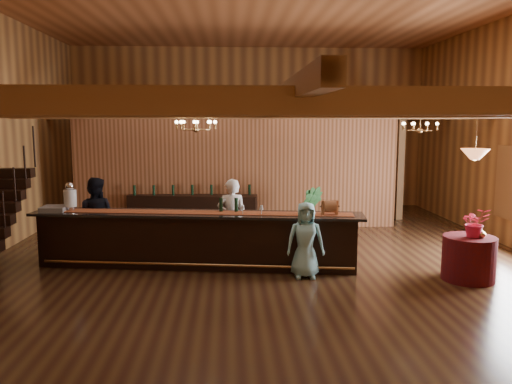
{
  "coord_description": "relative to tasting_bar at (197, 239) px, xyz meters",
  "views": [
    {
      "loc": [
        -0.72,
        -10.42,
        3.0
      ],
      "look_at": [
        -0.14,
        0.41,
        1.46
      ],
      "focal_mm": 35.0,
      "sensor_mm": 36.0,
      "label": 1
    }
  ],
  "objects": [
    {
      "name": "floor",
      "position": [
        1.41,
        0.28,
        -0.58
      ],
      "size": [
        14.0,
        14.0,
        0.0
      ],
      "primitive_type": "plane",
      "color": "#422B16",
      "rests_on": "ground"
    },
    {
      "name": "wall_back",
      "position": [
        1.41,
        7.28,
        2.17
      ],
      "size": [
        12.0,
        0.1,
        5.5
      ],
      "primitive_type": "cube",
      "color": "#B1793B",
      "rests_on": "floor"
    },
    {
      "name": "wall_front",
      "position": [
        1.41,
        -6.72,
        2.17
      ],
      "size": [
        12.0,
        0.1,
        5.5
      ],
      "primitive_type": "cube",
      "color": "#B1793B",
      "rests_on": "floor"
    },
    {
      "name": "beam_grid",
      "position": [
        1.41,
        0.79,
        2.66
      ],
      "size": [
        11.9,
        13.9,
        0.39
      ],
      "color": "#915F34",
      "rests_on": "wall_left"
    },
    {
      "name": "support_posts",
      "position": [
        1.41,
        -0.22,
        1.02
      ],
      "size": [
        9.2,
        10.2,
        3.2
      ],
      "color": "#915F34",
      "rests_on": "floor"
    },
    {
      "name": "partition_wall",
      "position": [
        0.91,
        3.78,
        0.97
      ],
      "size": [
        9.0,
        0.18,
        3.1
      ],
      "primitive_type": "cube",
      "color": "brown",
      "rests_on": "floor"
    },
    {
      "name": "window_right_back",
      "position": [
        7.36,
        1.28,
        0.97
      ],
      "size": [
        0.12,
        1.05,
        1.75
      ],
      "primitive_type": "cube",
      "color": "white",
      "rests_on": "wall_right"
    },
    {
      "name": "backroom_boxes",
      "position": [
        1.11,
        5.78,
        -0.05
      ],
      "size": [
        4.1,
        0.6,
        1.1
      ],
      "color": "black",
      "rests_on": "floor"
    },
    {
      "name": "tasting_bar",
      "position": [
        0.0,
        0.0,
        0.0
      ],
      "size": [
        6.88,
        1.79,
        1.15
      ],
      "rotation": [
        0.0,
        0.0,
        -0.14
      ],
      "color": "black",
      "rests_on": "floor"
    },
    {
      "name": "beverage_dispenser",
      "position": [
        -2.67,
        0.43,
        0.85
      ],
      "size": [
        0.26,
        0.26,
        0.6
      ],
      "color": "silver",
      "rests_on": "tasting_bar"
    },
    {
      "name": "glass_rack_tray",
      "position": [
        -2.98,
        0.37,
        0.61
      ],
      "size": [
        0.5,
        0.5,
        0.1
      ],
      "primitive_type": "cube",
      "color": "gray",
      "rests_on": "tasting_bar"
    },
    {
      "name": "raffle_drum",
      "position": [
        2.68,
        -0.43,
        0.74
      ],
      "size": [
        0.34,
        0.24,
        0.3
      ],
      "color": "brown",
      "rests_on": "tasting_bar"
    },
    {
      "name": "bar_bottle_0",
      "position": [
        0.51,
        0.06,
        0.71
      ],
      "size": [
        0.07,
        0.07,
        0.3
      ],
      "primitive_type": "cylinder",
      "color": "black",
      "rests_on": "tasting_bar"
    },
    {
      "name": "bar_bottle_1",
      "position": [
        0.82,
        0.02,
        0.71
      ],
      "size": [
        0.07,
        0.07,
        0.3
      ],
      "primitive_type": "cylinder",
      "color": "black",
      "rests_on": "tasting_bar"
    },
    {
      "name": "backbar_shelf",
      "position": [
        -0.33,
        3.49,
        -0.08
      ],
      "size": [
        3.59,
        1.05,
        1.0
      ],
      "primitive_type": "cube",
      "rotation": [
        0.0,
        0.0,
        -0.14
      ],
      "color": "black",
      "rests_on": "floor"
    },
    {
      "name": "round_table",
      "position": [
        5.22,
        -1.17,
        -0.16
      ],
      "size": [
        0.97,
        0.97,
        0.84
      ],
      "primitive_type": "cylinder",
      "color": "#5B0C0D",
      "rests_on": "floor"
    },
    {
      "name": "chandelier_left",
      "position": [
        0.03,
        -0.11,
        2.35
      ],
      "size": [
        0.8,
        0.8,
        0.42
      ],
      "color": "#B2844B",
      "rests_on": "beam_grid"
    },
    {
      "name": "chandelier_right",
      "position": [
        4.91,
        0.76,
        2.32
      ],
      "size": [
        0.8,
        0.8,
        0.46
      ],
      "color": "#B2844B",
      "rests_on": "beam_grid"
    },
    {
      "name": "pendant_lamp",
      "position": [
        5.22,
        -1.17,
        1.82
      ],
      "size": [
        0.52,
        0.52,
        0.9
      ],
      "color": "#B2844B",
      "rests_on": "beam_grid"
    },
    {
      "name": "bartender",
      "position": [
        0.74,
        0.7,
        0.3
      ],
      "size": [
        0.65,
        0.44,
        1.76
      ],
      "primitive_type": "imported",
      "rotation": [
        0.0,
        0.0,
        3.17
      ],
      "color": "white",
      "rests_on": "floor"
    },
    {
      "name": "staff_second",
      "position": [
        -2.28,
        0.86,
        0.32
      ],
      "size": [
        0.93,
        0.75,
        1.79
      ],
      "primitive_type": "imported",
      "rotation": [
        0.0,
        0.0,
        3.05
      ],
      "color": "black",
      "rests_on": "floor"
    },
    {
      "name": "guest",
      "position": [
        2.14,
        -0.84,
        0.16
      ],
      "size": [
        0.74,
        0.5,
        1.48
      ],
      "primitive_type": "imported",
      "rotation": [
        0.0,
        0.0,
        -0.04
      ],
      "color": "#94DFE9",
      "rests_on": "floor"
    },
    {
      "name": "floor_plant",
      "position": [
        2.75,
        2.64,
        0.09
      ],
      "size": [
        0.77,
        0.64,
        1.34
      ],
      "primitive_type": "imported",
      "rotation": [
        0.0,
        0.0,
        -0.06
      ],
      "color": "#235224",
      "rests_on": "floor"
    },
    {
      "name": "table_flowers",
      "position": [
        5.27,
        -1.23,
        0.55
      ],
      "size": [
        0.54,
        0.48,
        0.57
      ],
      "primitive_type": "imported",
      "rotation": [
        0.0,
        0.0,
        -0.07
      ],
      "color": "#DB234E",
      "rests_on": "round_table"
    },
    {
      "name": "table_vase",
      "position": [
        5.37,
        -1.28,
        0.41
      ],
      "size": [
        0.18,
        0.18,
        0.29
      ],
      "primitive_type": "imported",
      "rotation": [
        0.0,
        0.0,
        -0.32
      ],
      "color": "#B2844B",
      "rests_on": "round_table"
    }
  ]
}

